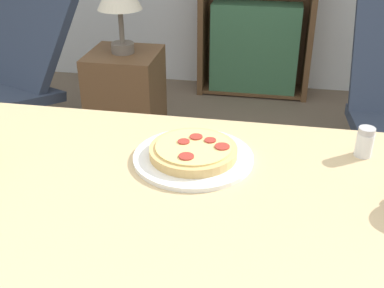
{
  "coord_description": "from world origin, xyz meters",
  "views": [
    {
      "loc": [
        0.24,
        -0.66,
        1.27
      ],
      "look_at": [
        0.09,
        0.2,
        0.8
      ],
      "focal_mm": 45.0,
      "sensor_mm": 36.0,
      "label": 1
    }
  ],
  "objects_px": {
    "pizza_on_plate": "(193,154)",
    "salt_shaker": "(365,142)",
    "lounge_chair_near": "(3,96)",
    "side_table": "(127,105)"
  },
  "relations": [
    {
      "from": "salt_shaker",
      "to": "lounge_chair_near",
      "type": "height_order",
      "value": "lounge_chair_near"
    },
    {
      "from": "lounge_chair_near",
      "to": "salt_shaker",
      "type": "bearing_deg",
      "value": -12.66
    },
    {
      "from": "pizza_on_plate",
      "to": "side_table",
      "type": "distance_m",
      "value": 1.47
    },
    {
      "from": "pizza_on_plate",
      "to": "side_table",
      "type": "xyz_separation_m",
      "value": [
        -0.57,
        1.26,
        -0.48
      ]
    },
    {
      "from": "salt_shaker",
      "to": "side_table",
      "type": "height_order",
      "value": "salt_shaker"
    },
    {
      "from": "side_table",
      "to": "pizza_on_plate",
      "type": "bearing_deg",
      "value": -65.66
    },
    {
      "from": "side_table",
      "to": "salt_shaker",
      "type": "bearing_deg",
      "value": -51.48
    },
    {
      "from": "pizza_on_plate",
      "to": "salt_shaker",
      "type": "distance_m",
      "value": 0.38
    },
    {
      "from": "pizza_on_plate",
      "to": "lounge_chair_near",
      "type": "distance_m",
      "value": 1.81
    },
    {
      "from": "lounge_chair_near",
      "to": "side_table",
      "type": "distance_m",
      "value": 0.67
    }
  ]
}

